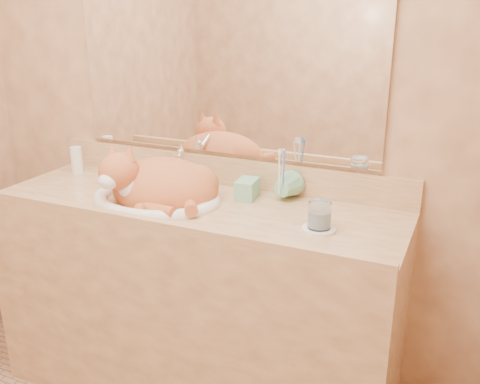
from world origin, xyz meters
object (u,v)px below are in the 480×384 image
at_px(toothbrush_cup, 281,191).
at_px(water_glass, 320,215).
at_px(vanity_counter, 196,302).
at_px(cat, 158,182).
at_px(sink_basin, 156,181).
at_px(soap_dispenser, 243,182).

distance_m(toothbrush_cup, water_glass, 0.29).
bearing_deg(vanity_counter, toothbrush_cup, 26.22).
relative_size(cat, toothbrush_cup, 4.05).
height_order(vanity_counter, sink_basin, sink_basin).
xyz_separation_m(toothbrush_cup, water_glass, (0.21, -0.20, 0.01)).
height_order(sink_basin, soap_dispenser, soap_dispenser).
distance_m(sink_basin, cat, 0.01).
xyz_separation_m(soap_dispenser, water_glass, (0.34, -0.15, -0.03)).
bearing_deg(toothbrush_cup, vanity_counter, -153.78).
relative_size(soap_dispenser, toothbrush_cup, 1.55).
height_order(sink_basin, toothbrush_cup, sink_basin).
height_order(soap_dispenser, toothbrush_cup, soap_dispenser).
distance_m(vanity_counter, water_glass, 0.70).
xyz_separation_m(cat, soap_dispenser, (0.31, 0.11, 0.01)).
height_order(toothbrush_cup, water_glass, water_glass).
xyz_separation_m(sink_basin, cat, (0.01, 0.00, -0.01)).
relative_size(cat, water_glass, 4.75).
height_order(sink_basin, water_glass, sink_basin).
distance_m(sink_basin, water_glass, 0.66).
height_order(cat, soap_dispenser, cat).
bearing_deg(soap_dispenser, vanity_counter, -155.91).
bearing_deg(cat, vanity_counter, 4.46).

